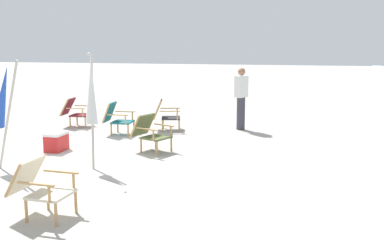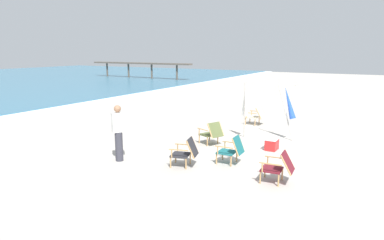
{
  "view_description": "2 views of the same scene",
  "coord_description": "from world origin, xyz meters",
  "px_view_note": "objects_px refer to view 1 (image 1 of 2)",
  "views": [
    {
      "loc": [
        8.2,
        4.6,
        2.25
      ],
      "look_at": [
        -1.1,
        2.4,
        0.62
      ],
      "focal_mm": 42.0,
      "sensor_mm": 36.0,
      "label": 1
    },
    {
      "loc": [
        -10.69,
        -3.37,
        3.14
      ],
      "look_at": [
        -0.82,
        2.25,
        0.83
      ],
      "focal_mm": 32.0,
      "sensor_mm": 36.0,
      "label": 2
    }
  ],
  "objects_px": {
    "beach_chair_back_right": "(165,114)",
    "umbrella_furled_blue": "(3,98)",
    "person_near_chairs": "(241,98)",
    "beach_chair_front_right": "(39,185)",
    "cooler_box": "(56,141)",
    "beach_chair_back_left": "(117,117)",
    "beach_chair_mid_center": "(75,111)",
    "beach_chair_front_left": "(150,132)",
    "umbrella_furled_white": "(91,93)"
  },
  "relations": [
    {
      "from": "umbrella_furled_white",
      "to": "beach_chair_mid_center",
      "type": "bearing_deg",
      "value": -147.94
    },
    {
      "from": "beach_chair_back_right",
      "to": "person_near_chairs",
      "type": "relative_size",
      "value": 0.51
    },
    {
      "from": "beach_chair_back_left",
      "to": "beach_chair_front_right",
      "type": "distance_m",
      "value": 5.41
    },
    {
      "from": "beach_chair_front_left",
      "to": "beach_chair_front_right",
      "type": "distance_m",
      "value": 3.78
    },
    {
      "from": "umbrella_furled_blue",
      "to": "cooler_box",
      "type": "xyz_separation_m",
      "value": [
        -1.54,
        0.09,
        -1.11
      ]
    },
    {
      "from": "beach_chair_back_right",
      "to": "person_near_chairs",
      "type": "bearing_deg",
      "value": 105.41
    },
    {
      "from": "beach_chair_front_right",
      "to": "umbrella_furled_blue",
      "type": "xyz_separation_m",
      "value": [
        -1.83,
        -1.79,
        0.89
      ]
    },
    {
      "from": "beach_chair_back_left",
      "to": "person_near_chairs",
      "type": "xyz_separation_m",
      "value": [
        -1.37,
        2.94,
        0.41
      ]
    },
    {
      "from": "beach_chair_front_right",
      "to": "person_near_chairs",
      "type": "distance_m",
      "value": 6.91
    },
    {
      "from": "beach_chair_mid_center",
      "to": "person_near_chairs",
      "type": "relative_size",
      "value": 0.49
    },
    {
      "from": "beach_chair_back_right",
      "to": "umbrella_furled_blue",
      "type": "height_order",
      "value": "umbrella_furled_blue"
    },
    {
      "from": "beach_chair_front_right",
      "to": "umbrella_furled_blue",
      "type": "height_order",
      "value": "umbrella_furled_blue"
    },
    {
      "from": "beach_chair_back_left",
      "to": "cooler_box",
      "type": "distance_m",
      "value": 2.02
    },
    {
      "from": "beach_chair_back_left",
      "to": "beach_chair_front_right",
      "type": "bearing_deg",
      "value": 12.11
    },
    {
      "from": "beach_chair_back_left",
      "to": "umbrella_furled_white",
      "type": "distance_m",
      "value": 3.17
    },
    {
      "from": "umbrella_furled_blue",
      "to": "beach_chair_mid_center",
      "type": "bearing_deg",
      "value": -168.2
    },
    {
      "from": "beach_chair_front_right",
      "to": "cooler_box",
      "type": "xyz_separation_m",
      "value": [
        -3.37,
        -1.71,
        -0.22
      ]
    },
    {
      "from": "person_near_chairs",
      "to": "umbrella_furled_blue",
      "type": "bearing_deg",
      "value": -36.69
    },
    {
      "from": "beach_chair_back_right",
      "to": "umbrella_furled_blue",
      "type": "xyz_separation_m",
      "value": [
        4.3,
        -1.67,
        0.89
      ]
    },
    {
      "from": "beach_chair_front_left",
      "to": "person_near_chairs",
      "type": "relative_size",
      "value": 0.56
    },
    {
      "from": "beach_chair_back_left",
      "to": "beach_chair_mid_center",
      "type": "height_order",
      "value": "beach_chair_back_left"
    },
    {
      "from": "umbrella_furled_blue",
      "to": "umbrella_furled_white",
      "type": "bearing_deg",
      "value": 110.58
    },
    {
      "from": "beach_chair_front_left",
      "to": "beach_chair_back_right",
      "type": "xyz_separation_m",
      "value": [
        -2.35,
        -0.38,
        0.0
      ]
    },
    {
      "from": "beach_chair_back_left",
      "to": "person_near_chairs",
      "type": "relative_size",
      "value": 0.5
    },
    {
      "from": "beach_chair_mid_center",
      "to": "umbrella_furled_white",
      "type": "distance_m",
      "value": 4.46
    },
    {
      "from": "umbrella_furled_blue",
      "to": "person_near_chairs",
      "type": "bearing_deg",
      "value": 143.31
    },
    {
      "from": "person_near_chairs",
      "to": "beach_chair_front_left",
      "type": "bearing_deg",
      "value": -28.24
    },
    {
      "from": "beach_chair_back_left",
      "to": "umbrella_furled_white",
      "type": "height_order",
      "value": "umbrella_furled_white"
    },
    {
      "from": "umbrella_furled_blue",
      "to": "beach_chair_back_left",
      "type": "bearing_deg",
      "value": 169.21
    },
    {
      "from": "beach_chair_front_right",
      "to": "umbrella_furled_white",
      "type": "xyz_separation_m",
      "value": [
        -2.36,
        -0.37,
        0.95
      ]
    },
    {
      "from": "beach_chair_front_left",
      "to": "cooler_box",
      "type": "height_order",
      "value": "beach_chair_front_left"
    },
    {
      "from": "umbrella_furled_blue",
      "to": "umbrella_furled_white",
      "type": "distance_m",
      "value": 1.53
    },
    {
      "from": "beach_chair_back_left",
      "to": "cooler_box",
      "type": "bearing_deg",
      "value": -16.56
    },
    {
      "from": "beach_chair_back_left",
      "to": "beach_chair_back_right",
      "type": "height_order",
      "value": "beach_chair_back_left"
    },
    {
      "from": "beach_chair_back_right",
      "to": "cooler_box",
      "type": "relative_size",
      "value": 1.7
    },
    {
      "from": "beach_chair_back_right",
      "to": "umbrella_furled_white",
      "type": "xyz_separation_m",
      "value": [
        3.76,
        -0.24,
        0.94
      ]
    },
    {
      "from": "beach_chair_back_left",
      "to": "beach_chair_mid_center",
      "type": "xyz_separation_m",
      "value": [
        -0.76,
        -1.54,
        -0.01
      ]
    },
    {
      "from": "person_near_chairs",
      "to": "beach_chair_front_right",
      "type": "bearing_deg",
      "value": -15.15
    },
    {
      "from": "beach_chair_front_left",
      "to": "umbrella_furled_white",
      "type": "distance_m",
      "value": 1.81
    },
    {
      "from": "cooler_box",
      "to": "umbrella_furled_blue",
      "type": "bearing_deg",
      "value": -3.29
    },
    {
      "from": "beach_chair_back_left",
      "to": "beach_chair_mid_center",
      "type": "distance_m",
      "value": 1.72
    },
    {
      "from": "beach_chair_front_left",
      "to": "umbrella_furled_white",
      "type": "bearing_deg",
      "value": -23.77
    },
    {
      "from": "cooler_box",
      "to": "beach_chair_front_right",
      "type": "bearing_deg",
      "value": 26.87
    },
    {
      "from": "beach_chair_back_left",
      "to": "beach_chair_front_right",
      "type": "height_order",
      "value": "beach_chair_back_left"
    },
    {
      "from": "beach_chair_front_right",
      "to": "umbrella_furled_white",
      "type": "distance_m",
      "value": 2.57
    },
    {
      "from": "beach_chair_back_left",
      "to": "beach_chair_front_left",
      "type": "xyz_separation_m",
      "value": [
        1.52,
        1.39,
        -0.01
      ]
    },
    {
      "from": "beach_chair_back_right",
      "to": "umbrella_furled_blue",
      "type": "relative_size",
      "value": 0.41
    },
    {
      "from": "person_near_chairs",
      "to": "umbrella_furled_white",
      "type": "bearing_deg",
      "value": -26.81
    },
    {
      "from": "beach_chair_front_left",
      "to": "person_near_chairs",
      "type": "height_order",
      "value": "person_near_chairs"
    },
    {
      "from": "beach_chair_front_left",
      "to": "umbrella_furled_blue",
      "type": "height_order",
      "value": "umbrella_furled_blue"
    }
  ]
}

